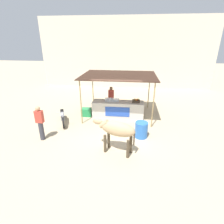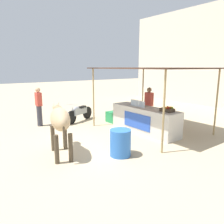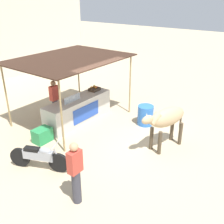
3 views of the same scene
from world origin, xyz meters
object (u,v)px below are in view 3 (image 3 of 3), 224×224
(cooler_box, at_px, (42,135))
(stall_counter, at_px, (79,110))
(passerby_on_street, at_px, (76,173))
(fruit_crate, at_px, (94,89))
(water_barrel, at_px, (145,115))
(cow, at_px, (166,119))
(vendor_behind_counter, at_px, (55,101))
(motorcycle_parked, at_px, (39,156))

(cooler_box, bearing_deg, stall_counter, 2.92)
(stall_counter, xyz_separation_m, passerby_on_street, (-3.26, -3.01, 0.37))
(cooler_box, bearing_deg, fruit_crate, 3.02)
(stall_counter, relative_size, water_barrel, 3.92)
(cooler_box, distance_m, cow, 4.16)
(water_barrel, xyz_separation_m, cow, (-1.06, -1.33, 0.65))
(vendor_behind_counter, bearing_deg, motorcycle_parked, -140.46)
(stall_counter, distance_m, cooler_box, 1.92)
(motorcycle_parked, height_order, passerby_on_street, passerby_on_street)
(fruit_crate, xyz_separation_m, cow, (-0.80, -3.63, 0.00))
(fruit_crate, distance_m, passerby_on_street, 5.29)
(fruit_crate, xyz_separation_m, water_barrel, (0.26, -2.30, -0.65))
(fruit_crate, bearing_deg, motorcycle_parked, -161.70)
(fruit_crate, height_order, cooler_box, fruit_crate)
(cooler_box, height_order, water_barrel, water_barrel)
(passerby_on_street, bearing_deg, cooler_box, 65.05)
(vendor_behind_counter, xyz_separation_m, passerby_on_street, (-2.75, -3.76, 0.00))
(vendor_behind_counter, relative_size, cooler_box, 2.75)
(motorcycle_parked, bearing_deg, water_barrel, -12.95)
(vendor_behind_counter, distance_m, cow, 4.39)
(passerby_on_street, bearing_deg, fruit_crate, 35.43)
(vendor_behind_counter, relative_size, cow, 0.89)
(water_barrel, bearing_deg, vendor_behind_counter, 121.19)
(cooler_box, relative_size, motorcycle_parked, 0.36)
(fruit_crate, bearing_deg, cow, -102.42)
(stall_counter, distance_m, motorcycle_parked, 3.21)
(water_barrel, relative_size, cow, 0.41)
(fruit_crate, height_order, vendor_behind_counter, vendor_behind_counter)
(stall_counter, bearing_deg, motorcycle_parked, -156.79)
(stall_counter, distance_m, cow, 3.62)
(fruit_crate, relative_size, water_barrel, 0.57)
(vendor_behind_counter, bearing_deg, passerby_on_street, -126.20)
(passerby_on_street, bearing_deg, water_barrel, 9.52)
(cooler_box, height_order, passerby_on_street, passerby_on_street)
(fruit_crate, distance_m, cooler_box, 3.06)
(water_barrel, bearing_deg, motorcycle_parked, 167.05)
(vendor_behind_counter, bearing_deg, cow, -80.05)
(fruit_crate, relative_size, cow, 0.24)
(cooler_box, bearing_deg, vendor_behind_counter, 31.29)
(vendor_behind_counter, bearing_deg, cooler_box, -148.71)
(vendor_behind_counter, xyz_separation_m, cow, (0.76, -4.32, 0.18))
(motorcycle_parked, xyz_separation_m, passerby_on_street, (-0.31, -1.74, 0.42))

